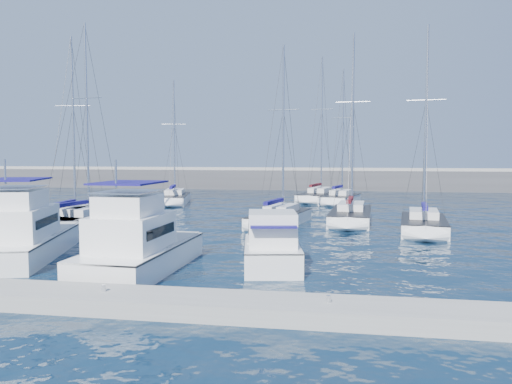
% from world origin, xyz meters
% --- Properties ---
extents(ground, '(220.00, 220.00, 0.00)m').
position_xyz_m(ground, '(0.00, 0.00, 0.00)').
color(ground, black).
rests_on(ground, ground).
extents(breakwater, '(160.00, 6.00, 4.45)m').
position_xyz_m(breakwater, '(0.00, 52.00, 1.05)').
color(breakwater, '#424244').
rests_on(breakwater, ground).
extents(dock, '(40.00, 2.20, 0.60)m').
position_xyz_m(dock, '(0.00, -11.00, 0.30)').
color(dock, gray).
rests_on(dock, ground).
extents(dock_cleat_centre, '(0.16, 0.16, 0.25)m').
position_xyz_m(dock_cleat_centre, '(0.00, -11.00, 0.72)').
color(dock_cleat_centre, silver).
rests_on(dock_cleat_centre, dock).
extents(dock_cleat_near_stbd, '(0.16, 0.16, 0.25)m').
position_xyz_m(dock_cleat_near_stbd, '(8.00, -11.00, 0.72)').
color(dock_cleat_near_stbd, silver).
rests_on(dock_cleat_near_stbd, dock).
extents(motor_yacht_port_inner, '(5.88, 10.29, 4.69)m').
position_xyz_m(motor_yacht_port_inner, '(-8.20, -3.63, 1.13)').
color(motor_yacht_port_inner, white).
rests_on(motor_yacht_port_inner, ground).
extents(motor_yacht_stbd_inner, '(3.69, 8.60, 4.69)m').
position_xyz_m(motor_yacht_stbd_inner, '(-1.01, -5.56, 1.13)').
color(motor_yacht_stbd_inner, white).
rests_on(motor_yacht_stbd_inner, ground).
extents(motor_yacht_stbd_outer, '(3.59, 5.84, 3.20)m').
position_xyz_m(motor_yacht_stbd_outer, '(5.09, -3.69, 0.94)').
color(motor_yacht_stbd_outer, white).
rests_on(motor_yacht_stbd_outer, ground).
extents(sailboat_mid_a, '(3.83, 7.36, 14.76)m').
position_xyz_m(sailboat_mid_a, '(-11.84, 7.42, 0.54)').
color(sailboat_mid_a, white).
rests_on(sailboat_mid_a, ground).
extents(sailboat_mid_b, '(4.22, 8.03, 15.62)m').
position_xyz_m(sailboat_mid_b, '(-10.67, 6.95, 0.54)').
color(sailboat_mid_b, white).
rests_on(sailboat_mid_b, ground).
extents(sailboat_mid_c, '(4.58, 8.73, 14.43)m').
position_xyz_m(sailboat_mid_c, '(3.63, 11.29, 0.52)').
color(sailboat_mid_c, white).
rests_on(sailboat_mid_c, ground).
extents(sailboat_mid_d, '(3.78, 9.42, 15.80)m').
position_xyz_m(sailboat_mid_d, '(9.18, 14.05, 0.52)').
color(sailboat_mid_d, white).
rests_on(sailboat_mid_d, ground).
extents(sailboat_mid_e, '(4.02, 8.26, 15.09)m').
position_xyz_m(sailboat_mid_e, '(14.24, 9.62, 0.53)').
color(sailboat_mid_e, white).
rests_on(sailboat_mid_e, ground).
extents(sailboat_back_a, '(4.89, 9.05, 14.36)m').
position_xyz_m(sailboat_back_a, '(-10.43, 26.91, 0.51)').
color(sailboat_back_a, white).
rests_on(sailboat_back_a, ground).
extents(sailboat_back_b, '(5.18, 9.69, 17.64)m').
position_xyz_m(sailboat_back_b, '(5.76, 32.83, 0.54)').
color(sailboat_back_b, white).
rests_on(sailboat_back_b, ground).
extents(sailboat_back_c, '(4.81, 7.54, 15.46)m').
position_xyz_m(sailboat_back_c, '(8.29, 29.35, 0.55)').
color(sailboat_back_c, white).
rests_on(sailboat_back_c, ground).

